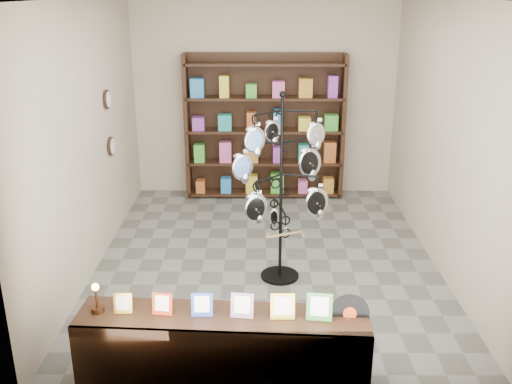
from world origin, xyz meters
TOP-DOWN VIEW (x-y plane):
  - ground at (0.00, 0.00)m, footprint 5.00×5.00m
  - room_envelope at (0.00, 0.00)m, footprint 5.00×5.00m
  - display_tree at (0.15, -0.43)m, footprint 1.11×1.11m
  - front_shelf at (-0.39, -2.20)m, footprint 2.42×0.63m
  - back_shelving at (0.00, 2.30)m, footprint 2.42×0.36m
  - wall_clocks at (-1.97, 0.80)m, footprint 0.03×0.24m

SIDE VIEW (x-z plane):
  - ground at x=0.00m, z-range 0.00..0.00m
  - front_shelf at x=-0.39m, z-range -0.13..0.72m
  - back_shelving at x=0.00m, z-range -0.07..2.13m
  - display_tree at x=0.15m, z-range 0.16..2.28m
  - wall_clocks at x=-1.97m, z-range 1.08..1.92m
  - room_envelope at x=0.00m, z-range -0.65..4.35m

